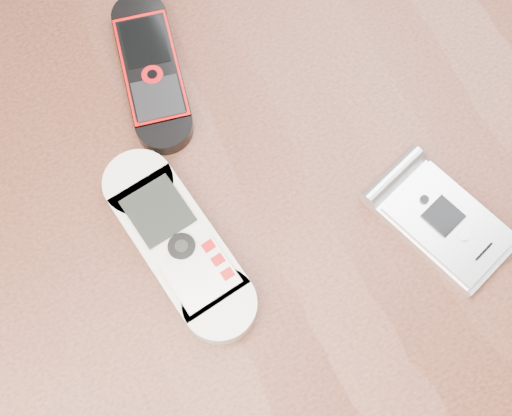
% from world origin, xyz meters
% --- Properties ---
extents(ground, '(4.00, 4.00, 0.00)m').
position_xyz_m(ground, '(0.00, 0.00, 0.00)').
color(ground, '#472B19').
rests_on(ground, ground).
extents(table, '(1.20, 0.80, 0.75)m').
position_xyz_m(table, '(0.00, 0.00, 0.64)').
color(table, black).
rests_on(table, ground).
extents(nokia_white, '(0.08, 0.18, 0.02)m').
position_xyz_m(nokia_white, '(-0.06, 0.00, 0.76)').
color(nokia_white, beige).
rests_on(nokia_white, table).
extents(nokia_black_red, '(0.08, 0.16, 0.02)m').
position_xyz_m(nokia_black_red, '(-0.02, 0.15, 0.76)').
color(nokia_black_red, black).
rests_on(nokia_black_red, table).
extents(motorola_razr, '(0.09, 0.13, 0.02)m').
position_xyz_m(motorola_razr, '(0.13, -0.08, 0.76)').
color(motorola_razr, silver).
rests_on(motorola_razr, table).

